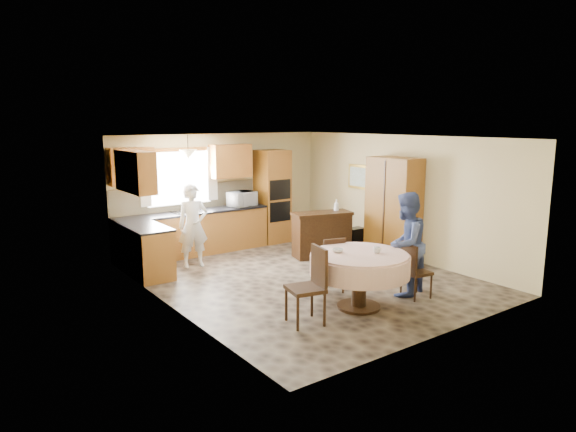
# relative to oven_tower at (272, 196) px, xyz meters

# --- Properties ---
(floor) EXTENTS (5.00, 6.00, 0.01)m
(floor) POSITION_rel_oven_tower_xyz_m (-1.15, -2.69, -1.06)
(floor) COLOR #6C5E4C
(floor) RESTS_ON ground
(ceiling) EXTENTS (5.00, 6.00, 0.01)m
(ceiling) POSITION_rel_oven_tower_xyz_m (-1.15, -2.69, 1.44)
(ceiling) COLOR white
(ceiling) RESTS_ON wall_back
(wall_back) EXTENTS (5.00, 0.02, 2.50)m
(wall_back) POSITION_rel_oven_tower_xyz_m (-1.15, 0.31, 0.19)
(wall_back) COLOR #CEBD84
(wall_back) RESTS_ON floor
(wall_front) EXTENTS (5.00, 0.02, 2.50)m
(wall_front) POSITION_rel_oven_tower_xyz_m (-1.15, -5.69, 0.19)
(wall_front) COLOR #CEBD84
(wall_front) RESTS_ON floor
(wall_left) EXTENTS (0.02, 6.00, 2.50)m
(wall_left) POSITION_rel_oven_tower_xyz_m (-3.65, -2.69, 0.19)
(wall_left) COLOR #CEBD84
(wall_left) RESTS_ON floor
(wall_right) EXTENTS (0.02, 6.00, 2.50)m
(wall_right) POSITION_rel_oven_tower_xyz_m (1.35, -2.69, 0.19)
(wall_right) COLOR #CEBD84
(wall_right) RESTS_ON floor
(window) EXTENTS (1.40, 0.03, 1.10)m
(window) POSITION_rel_oven_tower_xyz_m (-2.15, 0.29, 0.54)
(window) COLOR white
(window) RESTS_ON wall_back
(curtain_left) EXTENTS (0.22, 0.02, 1.15)m
(curtain_left) POSITION_rel_oven_tower_xyz_m (-2.90, 0.24, 0.59)
(curtain_left) COLOR white
(curtain_left) RESTS_ON wall_back
(curtain_right) EXTENTS (0.22, 0.02, 1.15)m
(curtain_right) POSITION_rel_oven_tower_xyz_m (-1.40, 0.24, 0.59)
(curtain_right) COLOR white
(curtain_right) RESTS_ON wall_back
(base_cab_back) EXTENTS (3.30, 0.60, 0.88)m
(base_cab_back) POSITION_rel_oven_tower_xyz_m (-2.00, 0.01, -0.62)
(base_cab_back) COLOR #A9682D
(base_cab_back) RESTS_ON floor
(counter_back) EXTENTS (3.30, 0.64, 0.04)m
(counter_back) POSITION_rel_oven_tower_xyz_m (-2.00, 0.01, -0.16)
(counter_back) COLOR black
(counter_back) RESTS_ON base_cab_back
(base_cab_left) EXTENTS (0.60, 1.20, 0.88)m
(base_cab_left) POSITION_rel_oven_tower_xyz_m (-3.35, -0.89, -0.62)
(base_cab_left) COLOR #A9682D
(base_cab_left) RESTS_ON floor
(counter_left) EXTENTS (0.64, 1.20, 0.04)m
(counter_left) POSITION_rel_oven_tower_xyz_m (-3.35, -0.89, -0.16)
(counter_left) COLOR black
(counter_left) RESTS_ON base_cab_left
(backsplash) EXTENTS (3.30, 0.02, 0.55)m
(backsplash) POSITION_rel_oven_tower_xyz_m (-2.00, 0.30, 0.12)
(backsplash) COLOR tan
(backsplash) RESTS_ON wall_back
(wall_cab_left) EXTENTS (0.85, 0.33, 0.72)m
(wall_cab_left) POSITION_rel_oven_tower_xyz_m (-3.20, 0.15, 0.85)
(wall_cab_left) COLOR #C37730
(wall_cab_left) RESTS_ON wall_back
(wall_cab_right) EXTENTS (0.90, 0.33, 0.72)m
(wall_cab_right) POSITION_rel_oven_tower_xyz_m (-1.00, 0.15, 0.85)
(wall_cab_right) COLOR #C37730
(wall_cab_right) RESTS_ON wall_back
(wall_cab_side) EXTENTS (0.33, 1.20, 0.72)m
(wall_cab_side) POSITION_rel_oven_tower_xyz_m (-3.48, -0.89, 0.85)
(wall_cab_side) COLOR #C37730
(wall_cab_side) RESTS_ON wall_left
(oven_tower) EXTENTS (0.66, 0.62, 2.12)m
(oven_tower) POSITION_rel_oven_tower_xyz_m (0.00, 0.00, 0.00)
(oven_tower) COLOR #A9682D
(oven_tower) RESTS_ON floor
(oven_upper) EXTENTS (0.56, 0.01, 0.45)m
(oven_upper) POSITION_rel_oven_tower_xyz_m (0.00, -0.31, 0.19)
(oven_upper) COLOR black
(oven_upper) RESTS_ON oven_tower
(oven_lower) EXTENTS (0.56, 0.01, 0.45)m
(oven_lower) POSITION_rel_oven_tower_xyz_m (0.00, -0.31, -0.31)
(oven_lower) COLOR black
(oven_lower) RESTS_ON oven_tower
(pendant) EXTENTS (0.36, 0.36, 0.18)m
(pendant) POSITION_rel_oven_tower_xyz_m (-2.15, -0.19, 1.06)
(pendant) COLOR beige
(pendant) RESTS_ON ceiling
(sideboard) EXTENTS (1.31, 0.80, 0.87)m
(sideboard) POSITION_rel_oven_tower_xyz_m (0.08, -1.69, -0.62)
(sideboard) COLOR #38230F
(sideboard) RESTS_ON floor
(space_heater) EXTENTS (0.37, 0.27, 0.50)m
(space_heater) POSITION_rel_oven_tower_xyz_m (0.98, -1.75, -0.81)
(space_heater) COLOR black
(space_heater) RESTS_ON floor
(cupboard) EXTENTS (0.54, 1.08, 2.07)m
(cupboard) POSITION_rel_oven_tower_xyz_m (1.07, -2.72, -0.03)
(cupboard) COLOR #A9682D
(cupboard) RESTS_ON floor
(dining_table) EXTENTS (1.48, 1.48, 0.85)m
(dining_table) POSITION_rel_oven_tower_xyz_m (-1.37, -4.32, -0.40)
(dining_table) COLOR #38230F
(dining_table) RESTS_ON floor
(chair_left) EXTENTS (0.56, 0.56, 1.08)m
(chair_left) POSITION_rel_oven_tower_xyz_m (-2.31, -4.35, -0.46)
(chair_left) COLOR #38230F
(chair_left) RESTS_ON floor
(chair_back) EXTENTS (0.49, 0.49, 0.93)m
(chair_back) POSITION_rel_oven_tower_xyz_m (-1.25, -3.55, -0.55)
(chair_back) COLOR #38230F
(chair_back) RESTS_ON floor
(chair_right) EXTENTS (0.43, 0.43, 0.89)m
(chair_right) POSITION_rel_oven_tower_xyz_m (-0.38, -4.51, -0.57)
(chair_right) COLOR #38230F
(chair_right) RESTS_ON floor
(framed_picture) EXTENTS (0.06, 0.64, 0.53)m
(framed_picture) POSITION_rel_oven_tower_xyz_m (1.32, -1.46, 0.50)
(framed_picture) COLOR gold
(framed_picture) RESTS_ON wall_right
(microwave) EXTENTS (0.65, 0.50, 0.32)m
(microwave) POSITION_rel_oven_tower_xyz_m (-0.83, -0.04, 0.02)
(microwave) COLOR silver
(microwave) RESTS_ON counter_back
(person_sink) EXTENTS (0.65, 0.50, 1.59)m
(person_sink) POSITION_rel_oven_tower_xyz_m (-2.39, -0.82, -0.26)
(person_sink) COLOR silver
(person_sink) RESTS_ON floor
(person_dining) EXTENTS (0.95, 0.83, 1.68)m
(person_dining) POSITION_rel_oven_tower_xyz_m (-0.35, -4.30, -0.22)
(person_dining) COLOR #3D4E86
(person_dining) RESTS_ON floor
(bowl_sideboard) EXTENTS (0.27, 0.27, 0.06)m
(bowl_sideboard) POSITION_rel_oven_tower_xyz_m (-0.20, -1.69, -0.16)
(bowl_sideboard) COLOR #B2B2B2
(bowl_sideboard) RESTS_ON sideboard
(bottle_sideboard) EXTENTS (0.15, 0.15, 0.29)m
(bottle_sideboard) POSITION_rel_oven_tower_xyz_m (0.47, -1.69, -0.05)
(bottle_sideboard) COLOR silver
(bottle_sideboard) RESTS_ON sideboard
(cup_table) EXTENTS (0.12, 0.12, 0.09)m
(cup_table) POSITION_rel_oven_tower_xyz_m (-1.16, -4.46, -0.17)
(cup_table) COLOR #B2B2B2
(cup_table) RESTS_ON dining_table
(bowl_table) EXTENTS (0.20, 0.20, 0.05)m
(bowl_table) POSITION_rel_oven_tower_xyz_m (-1.60, -4.09, -0.18)
(bowl_table) COLOR #B2B2B2
(bowl_table) RESTS_ON dining_table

